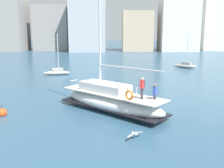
# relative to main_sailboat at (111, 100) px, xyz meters

# --- Properties ---
(ground_plane) EXTENTS (400.00, 400.00, 0.00)m
(ground_plane) POSITION_rel_main_sailboat_xyz_m (0.19, 1.23, -0.91)
(ground_plane) COLOR #2D516B
(main_sailboat) EXTENTS (8.82, 8.11, 13.15)m
(main_sailboat) POSITION_rel_main_sailboat_xyz_m (0.00, 0.00, 0.00)
(main_sailboat) COLOR white
(main_sailboat) RESTS_ON ground
(moored_sloop_near) EXTENTS (3.96, 1.68, 6.05)m
(moored_sloop_near) POSITION_rel_main_sailboat_xyz_m (-8.07, 17.96, -0.45)
(moored_sloop_near) COLOR #B7B2A8
(moored_sloop_near) RESTS_ON ground
(moored_catamaran) EXTENTS (3.86, 3.57, 6.14)m
(moored_catamaran) POSITION_rel_main_sailboat_xyz_m (13.16, 25.86, -0.43)
(moored_catamaran) COLOR #B7B2A8
(moored_catamaran) RESTS_ON ground
(seagull) EXTENTS (1.00, 0.90, 0.18)m
(seagull) POSITION_rel_main_sailboat_xyz_m (1.43, -5.55, -0.56)
(seagull) COLOR silver
(seagull) RESTS_ON ground
(mooring_buoy) EXTENTS (0.70, 0.70, 0.95)m
(mooring_buoy) POSITION_rel_main_sailboat_xyz_m (-8.15, -1.16, -0.70)
(mooring_buoy) COLOR #EA4C19
(mooring_buoy) RESTS_ON ground
(waterfront_buildings) EXTENTS (83.27, 18.58, 26.99)m
(waterfront_buildings) POSITION_rel_main_sailboat_xyz_m (3.31, 72.88, 10.13)
(waterfront_buildings) COLOR gray
(waterfront_buildings) RESTS_ON ground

